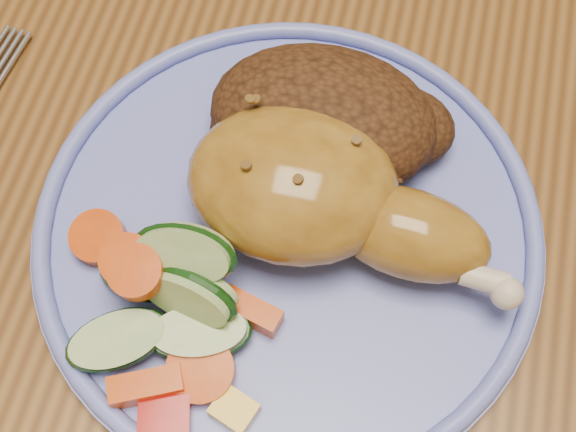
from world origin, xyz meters
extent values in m
plane|color=#4E321A|center=(0.00, 0.00, 0.00)|extent=(4.00, 4.00, 0.00)
cube|color=brown|center=(0.00, 0.00, 0.73)|extent=(0.90, 1.40, 0.04)
cylinder|color=#4C2D16|center=(-0.18, 0.37, 0.21)|extent=(0.04, 0.04, 0.41)
cylinder|color=#4C2D16|center=(0.18, 0.37, 0.21)|extent=(0.04, 0.04, 0.41)
cylinder|color=#6776D6|center=(-0.02, -0.08, 0.76)|extent=(0.28, 0.28, 0.01)
torus|color=#6776D6|center=(-0.02, -0.08, 0.77)|extent=(0.27, 0.27, 0.01)
ellipsoid|color=#A37322|center=(-0.02, -0.07, 0.79)|extent=(0.11, 0.09, 0.06)
ellipsoid|color=#A37322|center=(0.04, -0.08, 0.78)|extent=(0.09, 0.06, 0.04)
sphere|color=beige|center=(0.09, -0.10, 0.78)|extent=(0.02, 0.02, 0.02)
ellipsoid|color=#412410|center=(-0.01, -0.02, 0.79)|extent=(0.13, 0.09, 0.05)
ellipsoid|color=#412410|center=(0.03, -0.01, 0.78)|extent=(0.06, 0.05, 0.03)
ellipsoid|color=#412410|center=(-0.05, -0.03, 0.77)|extent=(0.05, 0.05, 0.03)
cube|color=#A50A05|center=(-0.05, -0.19, 0.77)|extent=(0.03, 0.03, 0.01)
cube|color=#E5A507|center=(-0.02, -0.18, 0.77)|extent=(0.02, 0.02, 0.01)
cylinder|color=#E14A07|center=(-0.09, -0.13, 0.80)|extent=(0.03, 0.03, 0.02)
cube|color=#E14A07|center=(-0.03, -0.13, 0.77)|extent=(0.03, 0.02, 0.01)
cylinder|color=#E14A07|center=(-0.12, -0.11, 0.77)|extent=(0.03, 0.03, 0.02)
cube|color=#E14A07|center=(-0.07, -0.18, 0.77)|extent=(0.04, 0.03, 0.01)
cylinder|color=#E14A07|center=(-0.04, -0.16, 0.77)|extent=(0.03, 0.04, 0.02)
cylinder|color=#E14A07|center=(-0.08, -0.13, 0.80)|extent=(0.03, 0.03, 0.02)
cylinder|color=#AFC882|center=(-0.08, -0.12, 0.77)|extent=(0.05, 0.05, 0.02)
cylinder|color=#AFC882|center=(-0.09, -0.16, 0.77)|extent=(0.07, 0.07, 0.03)
cylinder|color=#AFC882|center=(-0.06, -0.12, 0.80)|extent=(0.05, 0.04, 0.04)
cylinder|color=#AFC882|center=(-0.06, -0.13, 0.78)|extent=(0.05, 0.04, 0.05)
cylinder|color=#AFC882|center=(-0.05, -0.15, 0.77)|extent=(0.06, 0.06, 0.02)
camera|label=1|loc=(0.02, -0.26, 1.15)|focal=50.00mm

